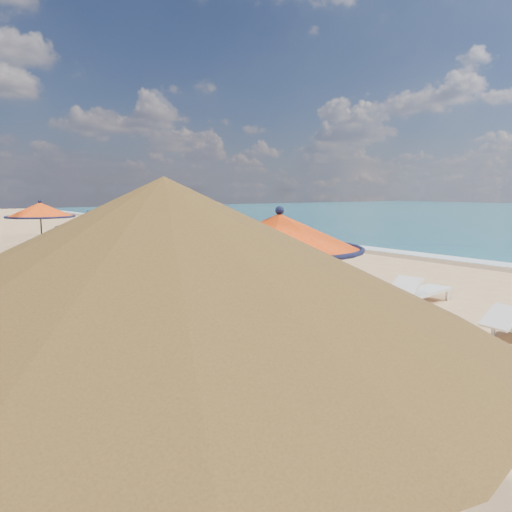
{
  "coord_description": "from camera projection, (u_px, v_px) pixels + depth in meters",
  "views": [
    {
      "loc": [
        -9.95,
        -5.91,
        2.92
      ],
      "look_at": [
        -2.26,
        4.54,
        1.2
      ],
      "focal_mm": 35.0,
      "sensor_mm": 36.0,
      "label": 1
    }
  ],
  "objects": [
    {
      "name": "station_2",
      "position": [
        109.0,
        233.0,
        13.45
      ],
      "size": [
        2.32,
        2.34,
        2.42
      ],
      "color": "black",
      "rests_on": "ground"
    },
    {
      "name": "station_0",
      "position": [
        277.0,
        248.0,
        7.64
      ],
      "size": [
        2.57,
        2.57,
        2.68
      ],
      "color": "black",
      "rests_on": "ground"
    },
    {
      "name": "palapa",
      "position": [
        166.0,
        261.0,
        2.88
      ],
      "size": [
        3.93,
        3.93,
        3.0
      ],
      "color": "brown",
      "rests_on": "ground"
    },
    {
      "name": "ground",
      "position": [
        461.0,
        324.0,
        10.95
      ],
      "size": [
        160.0,
        160.0,
        0.0
      ],
      "primitive_type": "plane",
      "color": "tan",
      "rests_on": "ground"
    },
    {
      "name": "lounger_mid",
      "position": [
        419.0,
        290.0,
        12.78
      ],
      "size": [
        2.26,
        0.95,
        0.79
      ],
      "rotation": [
        0.0,
        0.0,
        0.12
      ],
      "color": "white",
      "rests_on": "ground"
    },
    {
      "name": "station_3",
      "position": [
        90.0,
        226.0,
        16.73
      ],
      "size": [
        2.16,
        2.16,
        2.25
      ],
      "color": "black",
      "rests_on": "ground"
    },
    {
      "name": "station_1",
      "position": [
        182.0,
        253.0,
        10.9
      ],
      "size": [
        2.02,
        2.02,
        2.11
      ],
      "color": "black",
      "rests_on": "ground"
    },
    {
      "name": "foam_strip",
      "position": [
        380.0,
        250.0,
        24.4
      ],
      "size": [
        1.2,
        140.0,
        0.04
      ],
      "primitive_type": "cube",
      "color": "white",
      "rests_on": "ground"
    },
    {
      "name": "lounger_far",
      "position": [
        311.0,
        283.0,
        13.98
      ],
      "size": [
        2.0,
        0.76,
        0.7
      ],
      "rotation": [
        0.0,
        0.0,
        0.08
      ],
      "color": "white",
      "rests_on": "ground"
    },
    {
      "name": "wetsand_band",
      "position": [
        367.0,
        251.0,
        23.87
      ],
      "size": [
        1.4,
        140.0,
        0.02
      ],
      "primitive_type": "cube",
      "color": "olive",
      "rests_on": "ground"
    },
    {
      "name": "station_4",
      "position": [
        39.0,
        216.0,
        18.39
      ],
      "size": [
        2.47,
        2.54,
        2.57
      ],
      "color": "black",
      "rests_on": "ground"
    },
    {
      "name": "person",
      "position": [
        182.0,
        229.0,
        31.37
      ],
      "size": [
        0.33,
        0.41,
        0.97
      ],
      "primitive_type": "imported",
      "rotation": [
        0.0,
        0.0,
        1.89
      ],
      "color": "#97644D",
      "rests_on": "ground"
    }
  ]
}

